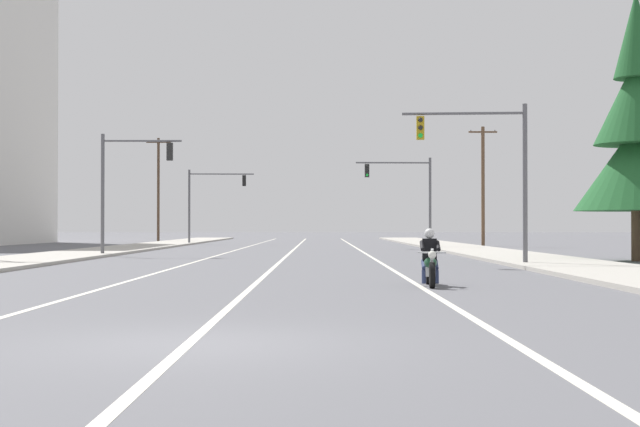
# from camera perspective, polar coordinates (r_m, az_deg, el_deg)

# --- Properties ---
(ground_plane) EXTENTS (400.00, 400.00, 0.00)m
(ground_plane) POSITION_cam_1_polar(r_m,az_deg,el_deg) (11.71, -8.35, -8.26)
(ground_plane) COLOR #5B5B60
(lane_stripe_center) EXTENTS (0.16, 100.00, 0.01)m
(lane_stripe_center) POSITION_cam_1_polar(r_m,az_deg,el_deg) (56.54, -1.95, -2.34)
(lane_stripe_center) COLOR beige
(lane_stripe_center) RESTS_ON ground
(lane_stripe_left) EXTENTS (0.16, 100.00, 0.01)m
(lane_stripe_left) POSITION_cam_1_polar(r_m,az_deg,el_deg) (56.76, -5.58, -2.33)
(lane_stripe_left) COLOR beige
(lane_stripe_left) RESTS_ON ground
(lane_stripe_right) EXTENTS (0.16, 100.00, 0.01)m
(lane_stripe_right) POSITION_cam_1_polar(r_m,az_deg,el_deg) (56.57, 2.31, -2.34)
(lane_stripe_right) COLOR beige
(lane_stripe_right) RESTS_ON ground
(sidewalk_kerb_right) EXTENTS (4.40, 110.00, 0.14)m
(sidewalk_kerb_right) POSITION_cam_1_polar(r_m,az_deg,el_deg) (52.34, 9.99, -2.38)
(sidewalk_kerb_right) COLOR #ADA89E
(sidewalk_kerb_right) RESTS_ON ground
(sidewalk_kerb_left) EXTENTS (4.40, 110.00, 0.14)m
(sidewalk_kerb_left) POSITION_cam_1_polar(r_m,az_deg,el_deg) (53.02, -13.94, -2.35)
(sidewalk_kerb_left) COLOR #ADA89E
(sidewalk_kerb_left) RESTS_ON ground
(motorcycle_with_rider) EXTENTS (0.70, 2.19, 1.46)m
(motorcycle_with_rider) POSITION_cam_1_polar(r_m,az_deg,el_deg) (22.74, 6.81, -3.15)
(motorcycle_with_rider) COLOR black
(motorcycle_with_rider) RESTS_ON ground
(traffic_signal_near_right) EXTENTS (4.77, 0.49, 6.20)m
(traffic_signal_near_right) POSITION_cam_1_polar(r_m,az_deg,el_deg) (34.81, 10.54, 3.45)
(traffic_signal_near_right) COLOR #56565B
(traffic_signal_near_right) RESTS_ON ground
(traffic_signal_near_left) EXTENTS (4.09, 0.38, 6.20)m
(traffic_signal_near_left) POSITION_cam_1_polar(r_m,az_deg,el_deg) (46.32, -12.59, 2.34)
(traffic_signal_near_left) COLOR #56565B
(traffic_signal_near_left) RESTS_ON ground
(traffic_signal_mid_right) EXTENTS (5.19, 0.50, 6.20)m
(traffic_signal_mid_right) POSITION_cam_1_polar(r_m,az_deg,el_deg) (61.21, 5.44, 1.63)
(traffic_signal_mid_right) COLOR #56565B
(traffic_signal_mid_right) RESTS_ON ground
(traffic_signal_mid_left) EXTENTS (5.45, 0.52, 6.20)m
(traffic_signal_mid_left) POSITION_cam_1_polar(r_m,az_deg,el_deg) (74.66, -7.39, 1.21)
(traffic_signal_mid_left) COLOR #56565B
(traffic_signal_mid_left) RESTS_ON ground
(utility_pole_right_far) EXTENTS (2.14, 0.26, 8.98)m
(utility_pole_right_far) POSITION_cam_1_polar(r_m,az_deg,el_deg) (67.94, 10.15, 1.89)
(utility_pole_right_far) COLOR brown
(utility_pole_right_far) RESTS_ON ground
(utility_pole_left_far) EXTENTS (2.36, 0.26, 10.16)m
(utility_pole_left_far) POSITION_cam_1_polar(r_m,az_deg,el_deg) (88.93, -10.53, 1.65)
(utility_pole_left_far) COLOR #4C3828
(utility_pole_left_far) RESTS_ON ground
(conifer_tree_right_verge_near) EXTENTS (5.33, 5.33, 11.73)m
(conifer_tree_right_verge_near) POSITION_cam_1_polar(r_m,az_deg,el_deg) (40.96, 19.35, 4.64)
(conifer_tree_right_verge_near) COLOR #4C3828
(conifer_tree_right_verge_near) RESTS_ON ground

